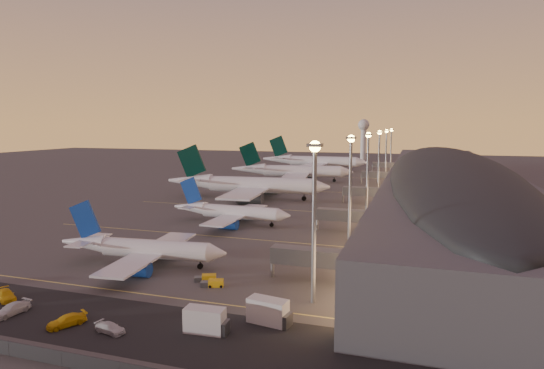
{
  "coord_description": "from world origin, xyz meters",
  "views": [
    {
      "loc": [
        50.88,
        -108.34,
        28.36
      ],
      "look_at": [
        2.0,
        45.0,
        7.0
      ],
      "focal_mm": 30.0,
      "sensor_mm": 36.0,
      "label": 1
    }
  ],
  "objects": [
    {
      "name": "airliner_narrow_south",
      "position": [
        -1.5,
        -31.09,
        3.34
      ],
      "size": [
        36.24,
        32.51,
        12.94
      ],
      "rotation": [
        0.0,
        0.0,
        0.09
      ],
      "color": "silver",
      "rests_on": "ground"
    },
    {
      "name": "service_van_e",
      "position": [
        11.79,
        -58.8,
        0.66
      ],
      "size": [
        4.85,
        2.68,
        1.33
      ],
      "primitive_type": "imported",
      "rotation": [
        0.0,
        0.0,
        1.38
      ],
      "color": "silver",
      "rests_on": "ground"
    },
    {
      "name": "baggage_tug_b",
      "position": [
        15.21,
        -35.95,
        0.53
      ],
      "size": [
        4.17,
        2.93,
        1.16
      ],
      "rotation": [
        0.0,
        0.0,
        0.4
      ],
      "color": "#E6B412",
      "rests_on": "ground"
    },
    {
      "name": "light_masts",
      "position": [
        36.0,
        65.0,
        17.55
      ],
      "size": [
        2.2,
        217.2,
        25.9
      ],
      "color": "gray",
      "rests_on": "ground"
    },
    {
      "name": "airliner_wide_near",
      "position": [
        -10.87,
        53.28,
        5.31
      ],
      "size": [
        64.52,
        58.96,
        20.64
      ],
      "rotation": [
        0.0,
        0.0,
        0.08
      ],
      "color": "silver",
      "rests_on": "ground"
    },
    {
      "name": "ground",
      "position": [
        0.0,
        0.0,
        0.0
      ],
      "size": [
        700.0,
        700.0,
        0.0
      ],
      "primitive_type": "plane",
      "color": "#423F3D"
    },
    {
      "name": "service_van_d",
      "position": [
        4.57,
        -58.92,
        0.78
      ],
      "size": [
        4.56,
        5.75,
        1.56
      ],
      "primitive_type": "imported",
      "rotation": [
        0.0,
        0.0,
        -0.52
      ],
      "color": "#E6B412",
      "rests_on": "ground"
    },
    {
      "name": "catering_truck_a",
      "position": [
        24.42,
        -54.66,
        1.6
      ],
      "size": [
        6.22,
        2.73,
        3.42
      ],
      "rotation": [
        0.0,
        0.0,
        0.06
      ],
      "color": "silver",
      "rests_on": "ground"
    },
    {
      "name": "lane_markings",
      "position": [
        0.0,
        40.0,
        0.01
      ],
      "size": [
        90.0,
        180.36,
        0.0
      ],
      "color": "#D8C659",
      "rests_on": "ground"
    },
    {
      "name": "airliner_wide_far",
      "position": [
        -9.99,
        168.62,
        5.5
      ],
      "size": [
        66.55,
        60.41,
        21.35
      ],
      "rotation": [
        0.0,
        0.0,
        -0.02
      ],
      "color": "silver",
      "rests_on": "ground"
    },
    {
      "name": "terminal_building",
      "position": [
        61.84,
        72.47,
        8.78
      ],
      "size": [
        56.35,
        255.0,
        17.46
      ],
      "color": "#48494D",
      "rests_on": "ground"
    },
    {
      "name": "radar_tower",
      "position": [
        10.0,
        260.0,
        21.87
      ],
      "size": [
        9.0,
        9.0,
        32.5
      ],
      "color": "silver",
      "rests_on": "ground"
    },
    {
      "name": "baggage_tug_a",
      "position": [
        17.58,
        -38.12,
        0.54
      ],
      "size": [
        4.28,
        2.79,
        1.19
      ],
      "rotation": [
        0.0,
        0.0,
        0.33
      ],
      "color": "#E6B412",
      "rests_on": "ground"
    },
    {
      "name": "catering_truck_b",
      "position": [
        31.77,
        -49.37,
        1.67
      ],
      "size": [
        6.69,
        3.47,
        3.58
      ],
      "rotation": [
        0.0,
        0.0,
        -0.17
      ],
      "color": "silver",
      "rests_on": "ground"
    },
    {
      "name": "service_van_b",
      "position": [
        -11.88,
        -54.04,
        0.78
      ],
      "size": [
        5.76,
        4.68,
        1.57
      ],
      "primitive_type": "imported",
      "rotation": [
        0.0,
        0.0,
        1.03
      ],
      "color": "#E6B412",
      "rests_on": "ground"
    },
    {
      "name": "service_lane",
      "position": [
        0.0,
        -56.0,
        0.01
      ],
      "size": [
        260.0,
        16.0,
        0.01
      ],
      "color": "black",
      "rests_on": "ground"
    },
    {
      "name": "airliner_wide_mid",
      "position": [
        -8.54,
        110.6,
        5.06
      ],
      "size": [
        61.37,
        56.45,
        19.65
      ],
      "rotation": [
        0.0,
        0.0,
        0.14
      ],
      "color": "silver",
      "rests_on": "ground"
    },
    {
      "name": "airliner_narrow_north",
      "position": [
        0.48,
        10.27,
        3.38
      ],
      "size": [
        36.5,
        32.56,
        13.06
      ],
      "rotation": [
        0.0,
        0.0,
        -0.04
      ],
      "color": "silver",
      "rests_on": "ground"
    },
    {
      "name": "service_van_c",
      "position": [
        -6.16,
        -58.25,
        0.81
      ],
      "size": [
        2.91,
        5.83,
        1.63
      ],
      "primitive_type": "imported",
      "rotation": [
        0.0,
        0.0,
        -0.12
      ],
      "color": "silver",
      "rests_on": "ground"
    }
  ]
}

